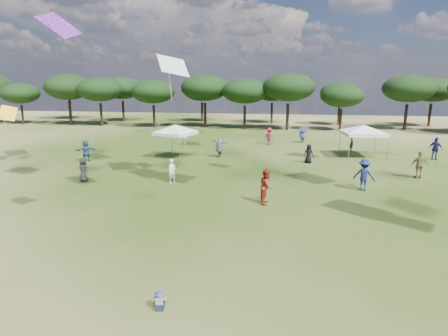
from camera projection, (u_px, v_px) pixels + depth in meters
The scene contains 5 objects.
tree_line at pixel (282, 89), 52.54m from camera, with size 108.78×17.63×7.77m.
tent_left at pixel (175, 126), 31.27m from camera, with size 5.46×5.46×3.14m.
tent_right at pixel (364, 126), 31.76m from camera, with size 6.65×6.65×3.06m.
toddler at pixel (160, 301), 10.58m from camera, with size 0.42×0.46×0.58m.
festival_crowd at pixel (265, 150), 30.57m from camera, with size 29.54×22.68×1.91m.
Camera 1 is at (3.06, -6.91, 6.29)m, focal length 30.00 mm.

